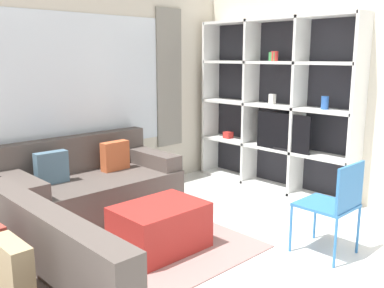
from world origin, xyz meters
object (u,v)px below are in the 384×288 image
(ottoman, at_px, (160,228))
(folding_chair, at_px, (336,200))
(couch_main, at_px, (91,187))
(shelving_unit, at_px, (276,106))

(ottoman, relative_size, folding_chair, 0.93)
(folding_chair, bearing_deg, couch_main, -67.17)
(shelving_unit, bearing_deg, folding_chair, -129.40)
(shelving_unit, distance_m, folding_chair, 2.15)
(shelving_unit, height_order, couch_main, shelving_unit)
(shelving_unit, xyz_separation_m, ottoman, (-2.37, -0.45, -0.89))
(shelving_unit, relative_size, folding_chair, 2.70)
(couch_main, xyz_separation_m, folding_chair, (1.02, -2.41, 0.21))
(ottoman, bearing_deg, folding_chair, -47.34)
(folding_chair, bearing_deg, shelving_unit, -129.40)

